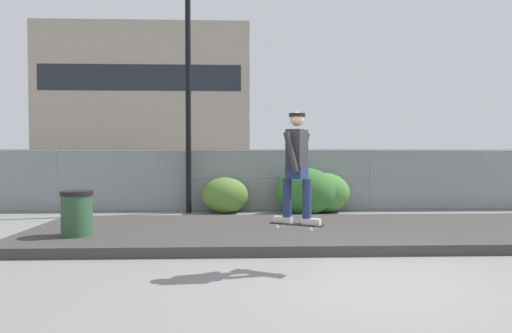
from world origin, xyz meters
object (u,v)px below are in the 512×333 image
(skater, at_px, (297,161))
(parked_car_near, at_px, (162,177))
(trash_bin, at_px, (77,218))
(skateboard, at_px, (297,224))
(street_lamp, at_px, (188,57))
(shrub_left, at_px, (225,195))
(shrub_right, at_px, (324,193))
(shrub_center, at_px, (305,191))

(skater, relative_size, parked_car_near, 0.37)
(parked_car_near, distance_m, trash_bin, 8.26)
(skateboard, height_order, street_lamp, street_lamp)
(skateboard, relative_size, shrub_left, 0.60)
(trash_bin, bearing_deg, parked_car_near, 89.24)
(street_lamp, bearing_deg, skater, -69.59)
(street_lamp, bearing_deg, trash_bin, -109.64)
(street_lamp, xyz_separation_m, shrub_right, (3.96, -0.08, -3.94))
(trash_bin, bearing_deg, shrub_center, 38.63)
(skater, xyz_separation_m, shrub_center, (1.01, 5.81, -0.96))
(parked_car_near, xyz_separation_m, shrub_left, (2.52, -3.95, -0.32))
(shrub_center, bearing_deg, street_lamp, 172.01)
(street_lamp, distance_m, shrub_right, 5.58)
(shrub_left, xyz_separation_m, shrub_right, (2.90, 0.02, 0.06))
(skateboard, height_order, skater, skater)
(parked_car_near, xyz_separation_m, trash_bin, (-0.11, -8.25, -0.32))
(skateboard, relative_size, trash_bin, 0.78)
(skateboard, bearing_deg, parked_car_near, 110.56)
(skater, height_order, shrub_center, skater)
(skateboard, relative_size, skater, 0.49)
(parked_car_near, height_order, shrub_center, parked_car_near)
(skater, bearing_deg, trash_bin, 154.38)
(skateboard, xyz_separation_m, shrub_left, (-1.28, 6.18, -0.17))
(shrub_left, bearing_deg, skater, -78.34)
(skateboard, relative_size, parked_car_near, 0.18)
(shrub_right, bearing_deg, parked_car_near, 144.06)
(shrub_center, height_order, trash_bin, shrub_center)
(skater, distance_m, shrub_right, 6.49)
(shrub_right, bearing_deg, street_lamp, 178.87)
(street_lamp, distance_m, parked_car_near, 5.52)
(street_lamp, relative_size, shrub_center, 4.30)
(parked_car_near, distance_m, shrub_center, 6.47)
(parked_car_near, relative_size, shrub_center, 2.59)
(shrub_left, relative_size, trash_bin, 1.31)
(shrub_right, height_order, trash_bin, shrub_right)
(skateboard, bearing_deg, shrub_left, 101.66)
(street_lamp, distance_m, shrub_center, 5.13)
(skater, relative_size, shrub_center, 0.96)
(shrub_center, bearing_deg, parked_car_near, 138.09)
(shrub_center, bearing_deg, trash_bin, -141.37)
(skateboard, xyz_separation_m, trash_bin, (-3.91, 1.87, -0.17))
(shrub_left, bearing_deg, shrub_right, 0.45)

